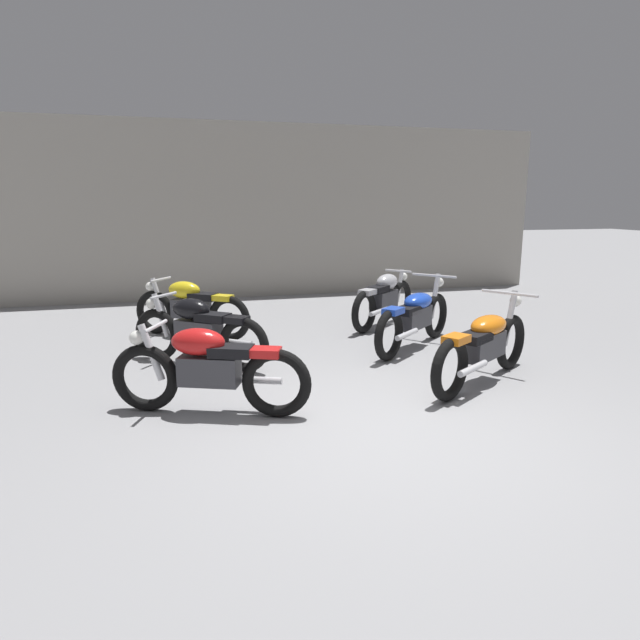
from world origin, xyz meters
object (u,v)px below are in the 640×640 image
at_px(motorcycle_left_row_2, 190,307).
at_px(motorcycle_right_row_0, 484,344).
at_px(motorcycle_left_row_0, 208,368).
at_px(motorcycle_left_row_1, 198,330).
at_px(motorcycle_right_row_1, 415,316).
at_px(motorcycle_right_row_2, 384,298).

distance_m(motorcycle_left_row_2, motorcycle_right_row_0, 4.36).
distance_m(motorcycle_left_row_0, motorcycle_left_row_1, 1.67).
height_order(motorcycle_right_row_0, motorcycle_right_row_1, same).
bearing_deg(motorcycle_left_row_0, motorcycle_left_row_2, 90.64).
relative_size(motorcycle_left_row_0, motorcycle_left_row_1, 1.16).
bearing_deg(motorcycle_right_row_1, motorcycle_left_row_0, -149.50).
xyz_separation_m(motorcycle_left_row_2, motorcycle_right_row_1, (2.98, -1.48, -0.01)).
bearing_deg(motorcycle_right_row_0, motorcycle_right_row_1, 93.37).
distance_m(motorcycle_left_row_0, motorcycle_left_row_2, 3.22).
height_order(motorcycle_left_row_2, motorcycle_right_row_0, motorcycle_right_row_0).
relative_size(motorcycle_right_row_1, motorcycle_right_row_2, 1.11).
relative_size(motorcycle_left_row_2, motorcycle_right_row_1, 0.96).
bearing_deg(motorcycle_left_row_2, motorcycle_right_row_2, -0.42).
bearing_deg(motorcycle_left_row_0, motorcycle_right_row_1, 30.50).
relative_size(motorcycle_left_row_0, motorcycle_right_row_2, 1.19).
bearing_deg(motorcycle_left_row_0, motorcycle_right_row_0, 2.38).
distance_m(motorcycle_right_row_0, motorcycle_right_row_1, 1.61).
xyz_separation_m(motorcycle_left_row_0, motorcycle_right_row_2, (3.07, 3.19, 0.00)).
xyz_separation_m(motorcycle_right_row_0, motorcycle_right_row_2, (0.03, 3.07, 0.01)).
distance_m(motorcycle_right_row_1, motorcycle_right_row_2, 1.46).
height_order(motorcycle_left_row_0, motorcycle_right_row_1, motorcycle_right_row_1).
bearing_deg(motorcycle_right_row_0, motorcycle_left_row_2, 134.90).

